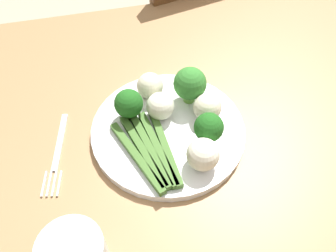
# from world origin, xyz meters

# --- Properties ---
(dining_table) EXTENTS (1.18, 0.89, 0.75)m
(dining_table) POSITION_xyz_m (0.00, 0.00, 0.64)
(dining_table) COLOR #9E754C
(dining_table) RESTS_ON ground_plane
(chair) EXTENTS (0.47, 0.47, 0.87)m
(chair) POSITION_xyz_m (-0.16, -0.58, 0.50)
(chair) COLOR brown
(chair) RESTS_ON ground_plane
(plate) EXTENTS (0.27, 0.27, 0.01)m
(plate) POSITION_xyz_m (0.06, -0.04, 0.76)
(plate) COLOR white
(plate) RESTS_ON dining_table
(asparagus_bundle) EXTENTS (0.09, 0.16, 0.01)m
(asparagus_bundle) POSITION_xyz_m (0.10, 0.00, 0.77)
(asparagus_bundle) COLOR #3D6626
(asparagus_bundle) RESTS_ON plate
(broccoli_near_center) EXTENTS (0.05, 0.05, 0.06)m
(broccoli_near_center) POSITION_xyz_m (0.01, -0.00, 0.80)
(broccoli_near_center) COLOR #4C7F2B
(broccoli_near_center) RESTS_ON plate
(broccoli_back_right) EXTENTS (0.06, 0.06, 0.07)m
(broccoli_back_right) POSITION_xyz_m (0.01, -0.10, 0.81)
(broccoli_back_right) COLOR #609E3D
(broccoli_back_right) RESTS_ON plate
(broccoli_outer_edge) EXTENTS (0.05, 0.05, 0.06)m
(broccoli_outer_edge) POSITION_xyz_m (0.12, -0.08, 0.80)
(broccoli_outer_edge) COLOR #4C7F2B
(broccoli_outer_edge) RESTS_ON plate
(cauliflower_back) EXTENTS (0.05, 0.05, 0.05)m
(cauliflower_back) POSITION_xyz_m (0.03, 0.04, 0.79)
(cauliflower_back) COLOR white
(cauliflower_back) RESTS_ON plate
(cauliflower_edge) EXTENTS (0.05, 0.05, 0.05)m
(cauliflower_edge) POSITION_xyz_m (0.08, -0.12, 0.79)
(cauliflower_edge) COLOR beige
(cauliflower_edge) RESTS_ON plate
(cauliflower_right) EXTENTS (0.05, 0.05, 0.05)m
(cauliflower_right) POSITION_xyz_m (-0.01, -0.05, 0.79)
(cauliflower_right) COLOR beige
(cauliflower_right) RESTS_ON plate
(cauliflower_mid) EXTENTS (0.05, 0.05, 0.05)m
(cauliflower_mid) POSITION_xyz_m (0.07, -0.07, 0.79)
(cauliflower_mid) COLOR white
(cauliflower_mid) RESTS_ON plate
(fork) EXTENTS (0.05, 0.17, 0.00)m
(fork) POSITION_xyz_m (0.25, -0.04, 0.75)
(fork) COLOR silver
(fork) RESTS_ON dining_table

